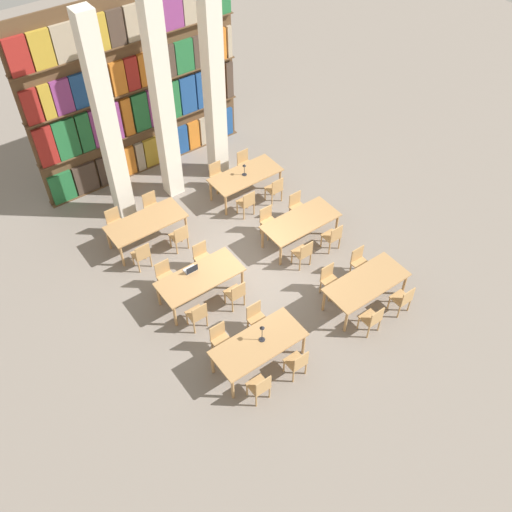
{
  "coord_description": "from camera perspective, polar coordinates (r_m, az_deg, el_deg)",
  "views": [
    {
      "loc": [
        -5.94,
        -8.39,
        11.28
      ],
      "look_at": [
        0.0,
        -0.26,
        0.7
      ],
      "focal_mm": 40.0,
      "sensor_mm": 36.0,
      "label": 1
    }
  ],
  "objects": [
    {
      "name": "chair_11",
      "position": [
        14.95,
        -5.38,
        -0.09
      ],
      "size": [
        0.42,
        0.4,
        0.89
      ],
      "rotation": [
        0.0,
        0.0,
        3.14
      ],
      "color": "tan",
      "rests_on": "ground_plane"
    },
    {
      "name": "desk_lamp_1",
      "position": [
        16.8,
        -1.18,
        8.82
      ],
      "size": [
        0.14,
        0.14,
        0.39
      ],
      "color": "#232328",
      "rests_on": "reading_table_5"
    },
    {
      "name": "chair_0",
      "position": [
        12.55,
        0.41,
        -12.92
      ],
      "size": [
        0.42,
        0.4,
        0.89
      ],
      "color": "tan",
      "rests_on": "ground_plane"
    },
    {
      "name": "chair_20",
      "position": [
        16.45,
        -0.94,
        5.39
      ],
      "size": [
        0.42,
        0.4,
        0.89
      ],
      "color": "tan",
      "rests_on": "ground_plane"
    },
    {
      "name": "chair_3",
      "position": [
        13.59,
        0.06,
        -6.22
      ],
      "size": [
        0.42,
        0.4,
        0.89
      ],
      "rotation": [
        0.0,
        0.0,
        3.14
      ],
      "color": "tan",
      "rests_on": "ground_plane"
    },
    {
      "name": "chair_15",
      "position": [
        16.37,
        4.14,
        5.01
      ],
      "size": [
        0.42,
        0.4,
        0.89
      ],
      "rotation": [
        0.0,
        0.0,
        3.14
      ],
      "color": "tan",
      "rests_on": "ground_plane"
    },
    {
      "name": "chair_22",
      "position": [
        16.92,
        1.9,
        6.73
      ],
      "size": [
        0.42,
        0.4,
        0.89
      ],
      "color": "tan",
      "rests_on": "ground_plane"
    },
    {
      "name": "laptop",
      "position": [
        14.22,
        -6.53,
        -1.36
      ],
      "size": [
        0.32,
        0.22,
        0.21
      ],
      "rotation": [
        0.0,
        0.0,
        3.14
      ],
      "color": "silver",
      "rests_on": "reading_table_2"
    },
    {
      "name": "chair_4",
      "position": [
        13.85,
        11.55,
        -6.17
      ],
      "size": [
        0.42,
        0.4,
        0.89
      ],
      "color": "tan",
      "rests_on": "ground_plane"
    },
    {
      "name": "pillar_center",
      "position": [
        16.05,
        -9.33,
        14.74
      ],
      "size": [
        0.48,
        0.48,
        6.0
      ],
      "color": "silver",
      "rests_on": "ground_plane"
    },
    {
      "name": "chair_16",
      "position": [
        15.24,
        -11.37,
        0.15
      ],
      "size": [
        0.42,
        0.4,
        0.89
      ],
      "color": "tan",
      "rests_on": "ground_plane"
    },
    {
      "name": "chair_1",
      "position": [
        13.25,
        -3.57,
        -8.29
      ],
      "size": [
        0.42,
        0.4,
        0.89
      ],
      "rotation": [
        0.0,
        0.0,
        3.14
      ],
      "color": "tan",
      "rests_on": "ground_plane"
    },
    {
      "name": "chair_13",
      "position": [
        15.88,
        1.23,
        3.56
      ],
      "size": [
        0.42,
        0.4,
        0.89
      ],
      "rotation": [
        0.0,
        0.0,
        3.14
      ],
      "color": "tan",
      "rests_on": "ground_plane"
    },
    {
      "name": "pillar_right",
      "position": [
        16.73,
        -4.25,
        16.63
      ],
      "size": [
        0.48,
        0.48,
        6.0
      ],
      "color": "silver",
      "rests_on": "ground_plane"
    },
    {
      "name": "ground_plane",
      "position": [
        15.26,
        -0.57,
        -1.24
      ],
      "size": [
        40.0,
        40.0,
        0.0
      ],
      "primitive_type": "plane",
      "color": "gray"
    },
    {
      "name": "chair_6",
      "position": [
        14.4,
        14.47,
        -4.17
      ],
      "size": [
        0.42,
        0.4,
        0.89
      ],
      "color": "tan",
      "rests_on": "ground_plane"
    },
    {
      "name": "reading_table_4",
      "position": [
        15.76,
        -10.93,
        3.22
      ],
      "size": [
        2.14,
        0.96,
        0.77
      ],
      "color": "tan",
      "rests_on": "ground_plane"
    },
    {
      "name": "chair_9",
      "position": [
        14.62,
        -9.05,
        -1.95
      ],
      "size": [
        0.42,
        0.4,
        0.89
      ],
      "rotation": [
        0.0,
        0.0,
        3.14
      ],
      "color": "tan",
      "rests_on": "ground_plane"
    },
    {
      "name": "desk_lamp_0",
      "position": [
        12.58,
        0.62,
        -7.48
      ],
      "size": [
        0.14,
        0.14,
        0.5
      ],
      "color": "#232328",
      "rests_on": "reading_table_0"
    },
    {
      "name": "chair_5",
      "position": [
        14.47,
        7.36,
        -2.34
      ],
      "size": [
        0.42,
        0.4,
        0.89
      ],
      "rotation": [
        0.0,
        0.0,
        3.14
      ],
      "color": "tan",
      "rests_on": "ground_plane"
    },
    {
      "name": "chair_7",
      "position": [
        15.0,
        10.31,
        -0.58
      ],
      "size": [
        0.42,
        0.4,
        0.89
      ],
      "rotation": [
        0.0,
        0.0,
        3.14
      ],
      "color": "tan",
      "rests_on": "ground_plane"
    },
    {
      "name": "bookshelf_bank",
      "position": [
        17.46,
        -11.76,
        15.67
      ],
      "size": [
        6.63,
        0.35,
        5.5
      ],
      "color": "brown",
      "rests_on": "ground_plane"
    },
    {
      "name": "chair_14",
      "position": [
        15.56,
        7.69,
        1.96
      ],
      "size": [
        0.42,
        0.4,
        0.89
      ],
      "color": "tan",
      "rests_on": "ground_plane"
    },
    {
      "name": "chair_21",
      "position": [
        17.44,
        -3.89,
        8.05
      ],
      "size": [
        0.42,
        0.4,
        0.89
      ],
      "rotation": [
        0.0,
        0.0,
        3.14
      ],
      "color": "tan",
      "rests_on": "ground_plane"
    },
    {
      "name": "chair_17",
      "position": [
        16.3,
        -13.89,
        3.3
      ],
      "size": [
        0.42,
        0.4,
        0.89
      ],
      "rotation": [
        0.0,
        0.0,
        3.14
      ],
      "color": "tan",
      "rests_on": "ground_plane"
    },
    {
      "name": "reading_table_3",
      "position": [
        15.55,
        4.49,
        3.36
      ],
      "size": [
        2.14,
        0.96,
        0.77
      ],
      "color": "tan",
      "rests_on": "ground_plane"
    },
    {
      "name": "reading_table_5",
      "position": [
        17.02,
        -1.05,
        7.97
      ],
      "size": [
        2.14,
        0.96,
        0.77
      ],
      "color": "tan",
      "rests_on": "ground_plane"
    },
    {
      "name": "pillar_left",
      "position": [
        15.52,
        -14.7,
        12.59
      ],
      "size": [
        0.48,
        0.48,
        6.0
      ],
      "color": "silver",
      "rests_on": "ground_plane"
    },
    {
      "name": "reading_table_2",
      "position": [
        14.16,
        -5.62,
        -2.24
      ],
      "size": [
        2.14,
        0.96,
        0.77
      ],
      "color": "tan",
      "rests_on": "ground_plane"
    },
    {
      "name": "chair_12",
      "position": [
        15.04,
        4.74,
        0.34
      ],
      "size": [
        0.42,
        0.4,
        0.89
      ],
      "color": "tan",
      "rests_on": "ground_plane"
    },
    {
      "name": "chair_8",
      "position": [
        13.72,
        -5.87,
        -5.83
      ],
      "size": [
        0.42,
        0.4,
        0.89
      ],
      "color": "tan",
      "rests_on": "ground_plane"
    },
    {
      "name": "chair_10",
      "position": [
        14.07,
        -2.03,
        -3.75
      ],
      "size": [
        0.42,
        0.4,
        0.89
      ],
      "color": "tan",
      "rests_on": "ground_plane"
    },
    {
      "name": "reading_table_1",
      "position": [
        14.24,
        10.98,
        -2.73
      ],
      "size": [
        2.14,
        0.96,
        0.77
      ],
      "color": "tan",
      "rests_on": "ground_plane"
    },
    {
      "name": "reading_table_0",
      "position": [
        12.87,
        0.27,
        -8.87
      ],
      "size": [
        2.14,
        0.96,
        0.77
      ],
      "color": "tan",
      "rests_on": "ground_plane"
    },
    {
      "name": "chair_18",
      "position": [
        15.56,
        -7.66,
        1.96
      ],
      "size": [
        0.42,
        0.4,
        0.89
      ],
      "color": "tan",
      "rests_on": "ground_plane"
    },
    {
      "name": "chair_2",
      "position": [
        12.9,
        4.15,
        -10.57
      ],
      "size": [
        0.42,
        0.4,
        0.89
      ],
      "color": "tan",
      "rests_on": "ground_plane"
    },
    {
      "name": "chair_19",
      "position": [
        16.6,
        -10.37,
        4.94
      ],
      "size": [
        0.42,
        0.4,
        0.89
      ],
      "rotation": [
        0.0,
        0.0,
        3.14
      ],
      "color": "tan",
      "rests_on": "ground_plane"
    },
    {
      "name": "chair_23",
      "position": [
        17.88,
        -1.12,
        9.26
      ],
      "size": [
        0.42,
        0.4,
        0.89
      ],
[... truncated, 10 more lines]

